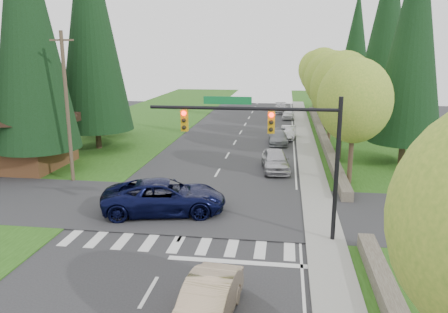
% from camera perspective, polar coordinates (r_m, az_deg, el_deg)
% --- Properties ---
extents(ground, '(120.00, 120.00, 0.00)m').
position_cam_1_polar(ground, '(18.05, -8.79, -15.46)').
color(ground, '#28282B').
rests_on(ground, ground).
extents(grass_east, '(14.00, 110.00, 0.06)m').
position_cam_1_polar(grass_east, '(37.02, 20.59, -0.84)').
color(grass_east, '#234913').
rests_on(grass_east, ground).
extents(grass_west, '(14.00, 110.00, 0.06)m').
position_cam_1_polar(grass_west, '(40.26, -18.42, 0.45)').
color(grass_west, '#234913').
rests_on(grass_west, ground).
extents(cross_street, '(120.00, 8.00, 0.10)m').
position_cam_1_polar(cross_street, '(25.11, -3.53, -6.73)').
color(cross_street, '#28282B').
rests_on(cross_street, ground).
extents(sidewalk_east, '(1.80, 80.00, 0.13)m').
position_cam_1_polar(sidewalk_east, '(38.10, 10.98, 0.24)').
color(sidewalk_east, gray).
rests_on(sidewalk_east, ground).
extents(curb_east, '(0.20, 80.00, 0.13)m').
position_cam_1_polar(curb_east, '(38.06, 9.71, 0.28)').
color(curb_east, gray).
rests_on(curb_east, ground).
extents(stone_wall_north, '(0.70, 40.00, 0.70)m').
position_cam_1_polar(stone_wall_north, '(45.97, 12.66, 2.80)').
color(stone_wall_north, '#4C4438').
rests_on(stone_wall_north, ground).
extents(traffic_signal, '(8.70, 0.37, 6.80)m').
position_cam_1_polar(traffic_signal, '(19.90, 6.64, 2.70)').
color(traffic_signal, black).
rests_on(traffic_signal, ground).
extents(brown_building, '(8.40, 8.40, 5.40)m').
position_cam_1_polar(brown_building, '(36.42, -25.07, 3.52)').
color(brown_building, '#4C2D19').
rests_on(brown_building, ground).
extents(utility_pole, '(1.60, 0.24, 10.00)m').
position_cam_1_polar(utility_pole, '(30.81, -19.81, 6.15)').
color(utility_pole, '#473828').
rests_on(utility_pole, ground).
extents(decid_tree_0, '(4.80, 4.80, 8.37)m').
position_cam_1_polar(decid_tree_0, '(29.54, 16.68, 6.99)').
color(decid_tree_0, '#38281C').
rests_on(decid_tree_0, ground).
extents(decid_tree_1, '(5.20, 5.20, 8.80)m').
position_cam_1_polar(decid_tree_1, '(36.44, 15.28, 8.55)').
color(decid_tree_1, '#38281C').
rests_on(decid_tree_1, ground).
extents(decid_tree_2, '(5.00, 5.00, 8.82)m').
position_cam_1_polar(decid_tree_2, '(43.35, 13.91, 9.54)').
color(decid_tree_2, '#38281C').
rests_on(decid_tree_2, ground).
extents(decid_tree_3, '(5.00, 5.00, 8.55)m').
position_cam_1_polar(decid_tree_3, '(50.33, 13.24, 9.80)').
color(decid_tree_3, '#38281C').
rests_on(decid_tree_3, ground).
extents(decid_tree_4, '(5.40, 5.40, 9.18)m').
position_cam_1_polar(decid_tree_4, '(57.28, 12.77, 10.64)').
color(decid_tree_4, '#38281C').
rests_on(decid_tree_4, ground).
extents(decid_tree_5, '(4.80, 4.80, 8.30)m').
position_cam_1_polar(decid_tree_5, '(64.27, 12.08, 10.50)').
color(decid_tree_5, '#38281C').
rests_on(decid_tree_5, ground).
extents(decid_tree_6, '(5.20, 5.20, 8.86)m').
position_cam_1_polar(decid_tree_6, '(71.24, 11.81, 11.06)').
color(decid_tree_6, '#38281C').
rests_on(decid_tree_6, ground).
extents(conifer_w_a, '(6.12, 6.12, 19.80)m').
position_cam_1_polar(conifer_w_a, '(34.14, -24.41, 15.94)').
color(conifer_w_a, '#38281C').
rests_on(conifer_w_a, ground).
extents(conifer_w_b, '(5.44, 5.44, 17.80)m').
position_cam_1_polar(conifer_w_b, '(39.07, -24.92, 13.98)').
color(conifer_w_b, '#38281C').
rests_on(conifer_w_b, ground).
extents(conifer_w_c, '(6.46, 6.46, 20.80)m').
position_cam_1_polar(conifer_w_c, '(40.76, -17.06, 16.68)').
color(conifer_w_c, '#38281C').
rests_on(conifer_w_c, ground).
extents(conifer_w_e, '(5.78, 5.78, 18.80)m').
position_cam_1_polar(conifer_w_e, '(47.00, -16.10, 15.03)').
color(conifer_w_e, '#38281C').
rests_on(conifer_w_e, ground).
extents(conifer_e_a, '(5.44, 5.44, 17.80)m').
position_cam_1_polar(conifer_e_a, '(36.24, 23.50, 14.23)').
color(conifer_e_a, '#38281C').
rests_on(conifer_e_a, ground).
extents(conifer_e_b, '(6.12, 6.12, 19.80)m').
position_cam_1_polar(conifer_e_b, '(50.13, 20.52, 15.17)').
color(conifer_e_b, '#38281C').
rests_on(conifer_e_b, ground).
extents(conifer_e_c, '(5.10, 5.10, 16.80)m').
position_cam_1_polar(conifer_e_c, '(63.71, 16.84, 13.58)').
color(conifer_e_c, '#38281C').
rests_on(conifer_e_c, ground).
extents(sedan_champagne, '(2.00, 4.57, 1.46)m').
position_cam_1_polar(sedan_champagne, '(15.02, -2.21, -18.56)').
color(sedan_champagne, '#D1B28B').
rests_on(sedan_champagne, ground).
extents(suv_navy, '(7.20, 4.44, 1.86)m').
position_cam_1_polar(suv_navy, '(24.27, -7.76, -5.23)').
color(suv_navy, black).
rests_on(suv_navy, ground).
extents(parked_car_a, '(2.46, 4.92, 1.61)m').
position_cam_1_polar(parked_car_a, '(32.70, 6.74, -0.48)').
color(parked_car_a, '#B4B3B8').
rests_on(parked_car_a, ground).
extents(parked_car_b, '(2.00, 4.42, 1.25)m').
position_cam_1_polar(parked_car_b, '(42.29, 7.09, 2.49)').
color(parked_car_b, gray).
rests_on(parked_car_b, ground).
extents(parked_car_c, '(1.71, 4.06, 1.31)m').
position_cam_1_polar(parked_car_c, '(44.78, 8.36, 3.10)').
color(parked_car_c, '#B5B6BB').
rests_on(parked_car_c, ground).
extents(parked_car_d, '(1.69, 3.83, 1.28)m').
position_cam_1_polar(parked_car_d, '(58.10, 8.41, 5.49)').
color(parked_car_d, white).
rests_on(parked_car_d, ground).
extents(parked_car_e, '(2.14, 4.73, 1.35)m').
position_cam_1_polar(parked_car_e, '(63.62, 7.49, 6.25)').
color(parked_car_e, '#A7A6AB').
rests_on(parked_car_e, ground).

